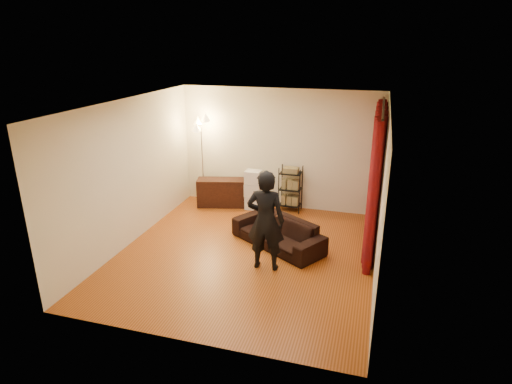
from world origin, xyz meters
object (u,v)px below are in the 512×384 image
(media_cabinet, at_px, (222,192))
(storage_boxes, at_px, (254,190))
(sofa, at_px, (278,232))
(wire_shelf, at_px, (290,189))
(person, at_px, (266,221))
(floor_lamp, at_px, (202,162))

(media_cabinet, bearing_deg, storage_boxes, -13.56)
(media_cabinet, bearing_deg, sofa, -57.72)
(media_cabinet, relative_size, wire_shelf, 1.07)
(person, distance_m, storage_boxes, 2.72)
(wire_shelf, distance_m, floor_lamp, 2.12)
(sofa, distance_m, storage_boxes, 1.92)
(person, relative_size, wire_shelf, 1.67)
(media_cabinet, height_order, storage_boxes, storage_boxes)
(sofa, height_order, person, person)
(storage_boxes, bearing_deg, sofa, -59.68)
(person, bearing_deg, floor_lamp, -52.14)
(person, xyz_separation_m, storage_boxes, (-0.96, 2.52, -0.41))
(storage_boxes, relative_size, wire_shelf, 0.89)
(person, bearing_deg, storage_boxes, -72.32)
(storage_boxes, bearing_deg, wire_shelf, 8.97)
(wire_shelf, bearing_deg, floor_lamp, -157.22)
(storage_boxes, bearing_deg, floor_lamp, -179.58)
(wire_shelf, bearing_deg, storage_boxes, -152.14)
(person, xyz_separation_m, floor_lamp, (-2.18, 2.51, 0.17))
(storage_boxes, bearing_deg, person, -69.19)
(wire_shelf, height_order, floor_lamp, floor_lamp)
(media_cabinet, distance_m, floor_lamp, 0.84)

